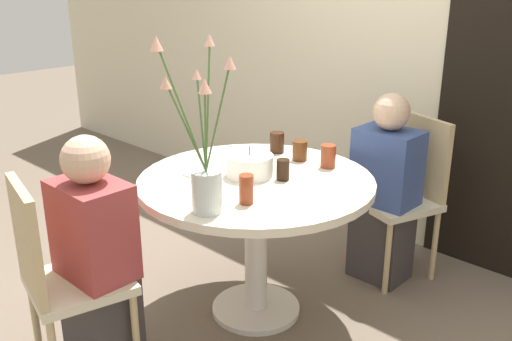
# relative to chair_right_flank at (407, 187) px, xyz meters

# --- Properties ---
(ground_plane) EXTENTS (16.00, 16.00, 0.00)m
(ground_plane) POSITION_rel_chair_right_flank_xyz_m (-0.32, -0.91, -0.53)
(ground_plane) COLOR #6B5B4C
(wall_back) EXTENTS (8.00, 0.05, 2.60)m
(wall_back) POSITION_rel_chair_right_flank_xyz_m (-0.32, 0.40, 0.77)
(wall_back) COLOR beige
(wall_back) RESTS_ON ground_plane
(dining_table) EXTENTS (1.16, 1.16, 0.75)m
(dining_table) POSITION_rel_chair_right_flank_xyz_m (-0.32, -0.91, 0.08)
(dining_table) COLOR beige
(dining_table) RESTS_ON ground_plane
(chair_right_flank) EXTENTS (0.51, 0.51, 0.93)m
(chair_right_flank) POSITION_rel_chair_right_flank_xyz_m (0.00, 0.00, 0.00)
(chair_right_flank) COLOR beige
(chair_right_flank) RESTS_ON ground_plane
(chair_left_flank) EXTENTS (0.48, 0.48, 0.93)m
(chair_left_flank) POSITION_rel_chair_right_flank_xyz_m (-0.55, -1.86, 0.00)
(chair_left_flank) COLOR beige
(chair_left_flank) RESTS_ON ground_plane
(birthday_cake) EXTENTS (0.23, 0.23, 0.15)m
(birthday_cake) POSITION_rel_chair_right_flank_xyz_m (-0.37, -0.91, 0.27)
(birthday_cake) COLOR white
(birthday_cake) RESTS_ON dining_table
(flower_vase) EXTENTS (0.25, 0.27, 0.73)m
(flower_vase) POSITION_rel_chair_right_flank_xyz_m (-0.20, -1.35, 0.41)
(flower_vase) COLOR silver
(flower_vase) RESTS_ON dining_table
(side_plate) EXTENTS (0.17, 0.17, 0.01)m
(side_plate) POSITION_rel_chair_right_flank_xyz_m (-0.58, -1.05, 0.22)
(side_plate) COLOR silver
(side_plate) RESTS_ON dining_table
(drink_glass_0) EXTENTS (0.08, 0.08, 0.11)m
(drink_glass_0) POSITION_rel_chair_right_flank_xyz_m (-0.35, -0.55, 0.27)
(drink_glass_0) COLOR #51280F
(drink_glass_0) RESTS_ON dining_table
(drink_glass_1) EXTENTS (0.06, 0.06, 0.13)m
(drink_glass_1) POSITION_rel_chair_right_flank_xyz_m (-0.14, -1.17, 0.28)
(drink_glass_1) COLOR maroon
(drink_glass_1) RESTS_ON dining_table
(drink_glass_2) EXTENTS (0.08, 0.08, 0.11)m
(drink_glass_2) POSITION_rel_chair_right_flank_xyz_m (-0.53, -0.53, 0.27)
(drink_glass_2) COLOR #33190C
(drink_glass_2) RESTS_ON dining_table
(drink_glass_3) EXTENTS (0.06, 0.06, 0.10)m
(drink_glass_3) POSITION_rel_chair_right_flank_xyz_m (-0.22, -0.84, 0.27)
(drink_glass_3) COLOR black
(drink_glass_3) RESTS_ON dining_table
(drink_glass_4) EXTENTS (0.08, 0.08, 0.12)m
(drink_glass_4) POSITION_rel_chair_right_flank_xyz_m (-0.17, -0.54, 0.28)
(drink_glass_4) COLOR maroon
(drink_glass_4) RESTS_ON dining_table
(person_boy) EXTENTS (0.34, 0.24, 1.09)m
(person_boy) POSITION_rel_chair_right_flank_xyz_m (-0.05, -0.15, -0.02)
(person_boy) COLOR #383333
(person_boy) RESTS_ON ground_plane
(person_guest) EXTENTS (0.34, 0.24, 1.09)m
(person_guest) POSITION_rel_chair_right_flank_xyz_m (-0.52, -1.70, -0.02)
(person_guest) COLOR #383333
(person_guest) RESTS_ON ground_plane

